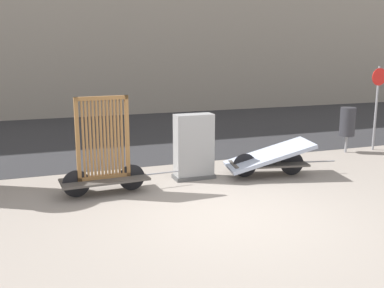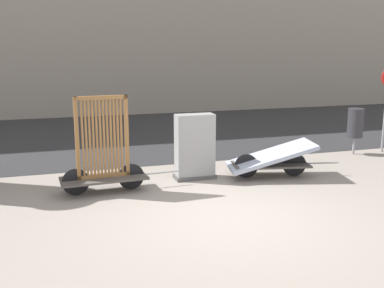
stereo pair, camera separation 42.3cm
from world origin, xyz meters
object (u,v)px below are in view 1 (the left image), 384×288
object	(u,v)px
bike_cart_with_bedframe	(104,160)
bike_cart_with_mattress	(269,158)
sign_post	(377,98)
utility_cabinet	(194,149)
trash_bin	(348,122)

from	to	relation	value
bike_cart_with_bedframe	bike_cart_with_mattress	size ratio (longest dim) A/B	0.95
sign_post	bike_cart_with_mattress	bearing A→B (deg)	-161.96
bike_cart_with_bedframe	sign_post	xyz separation A→B (m)	(7.51, 1.30, 0.77)
bike_cart_with_bedframe	utility_cabinet	distance (m)	1.98
bike_cart_with_bedframe	sign_post	bearing A→B (deg)	6.58
bike_cart_with_bedframe	trash_bin	size ratio (longest dim) A/B	1.95
trash_bin	bike_cart_with_mattress	bearing A→B (deg)	-157.04
utility_cabinet	sign_post	size ratio (longest dim) A/B	0.61
bike_cart_with_mattress	utility_cabinet	distance (m)	1.65
bike_cart_with_bedframe	trash_bin	xyz separation A→B (m)	(6.60, 1.30, 0.17)
bike_cart_with_bedframe	sign_post	distance (m)	7.66
bike_cart_with_bedframe	trash_bin	bearing A→B (deg)	7.95
bike_cart_with_mattress	sign_post	xyz separation A→B (m)	(3.98, 1.30, 1.01)
bike_cart_with_bedframe	bike_cart_with_mattress	bearing A→B (deg)	-3.22
bike_cart_with_mattress	utility_cabinet	world-z (taller)	utility_cabinet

